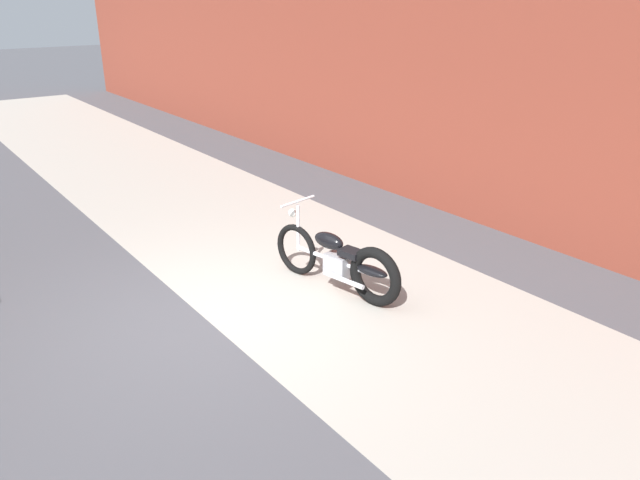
% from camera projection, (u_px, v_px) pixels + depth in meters
% --- Properties ---
extents(ground_plane, '(80.00, 80.00, 0.00)m').
position_uv_depth(ground_plane, '(207.00, 321.00, 6.97)').
color(ground_plane, '#47474C').
extents(sidewalk_slab, '(36.00, 3.50, 0.01)m').
position_uv_depth(sidewalk_slab, '(330.00, 280.00, 7.94)').
color(sidewalk_slab, '#9E998E').
rests_on(sidewalk_slab, ground).
extents(brick_building_wall, '(36.00, 0.50, 6.25)m').
position_uv_depth(brick_building_wall, '(525.00, 17.00, 8.68)').
color(brick_building_wall, brown).
rests_on(brick_building_wall, ground).
extents(motorcycle_black, '(1.99, 0.65, 1.03)m').
position_uv_depth(motorcycle_black, '(343.00, 263.00, 7.49)').
color(motorcycle_black, black).
rests_on(motorcycle_black, ground).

